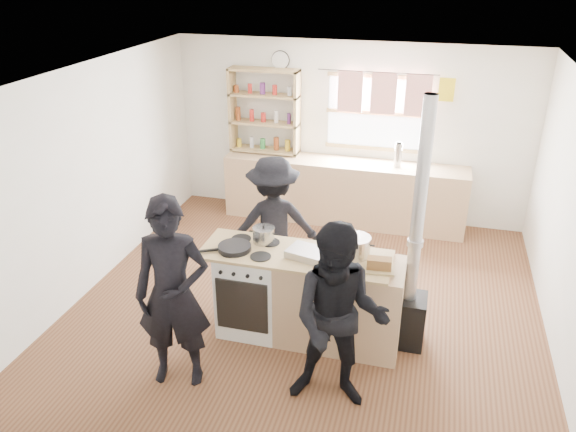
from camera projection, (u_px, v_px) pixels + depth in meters
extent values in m
cube|color=brown|center=(307.00, 304.00, 6.26)|extent=(5.00, 5.00, 0.01)
cube|color=tan|center=(343.00, 192.00, 8.00)|extent=(3.40, 0.55, 0.90)
cube|color=tan|center=(265.00, 150.00, 8.18)|extent=(1.00, 0.28, 0.03)
cube|color=tan|center=(265.00, 123.00, 8.01)|extent=(1.00, 0.28, 0.03)
cube|color=tan|center=(264.00, 95.00, 7.84)|extent=(1.00, 0.28, 0.03)
cube|color=tan|center=(264.00, 70.00, 7.69)|extent=(1.00, 0.28, 0.03)
cube|color=tan|center=(232.00, 109.00, 8.05)|extent=(0.04, 0.28, 1.20)
cube|color=tan|center=(297.00, 114.00, 7.83)|extent=(0.04, 0.28, 1.20)
cylinder|color=silver|center=(398.00, 155.00, 7.57)|extent=(0.10, 0.10, 0.33)
cube|color=white|center=(252.00, 289.00, 5.69)|extent=(0.60, 0.60, 0.90)
cube|color=tan|center=(339.00, 302.00, 5.48)|extent=(1.20, 0.60, 0.90)
cube|color=tan|center=(295.00, 255.00, 5.38)|extent=(1.84, 0.64, 0.03)
cylinder|color=black|center=(235.00, 248.00, 5.43)|extent=(0.44, 0.44, 0.05)
cylinder|color=#244E1A|center=(234.00, 246.00, 5.43)|extent=(0.29, 0.29, 0.02)
cube|color=silver|center=(307.00, 253.00, 5.31)|extent=(0.42, 0.35, 0.07)
cube|color=brown|center=(307.00, 251.00, 5.30)|extent=(0.36, 0.30, 0.02)
cylinder|color=#B0B0B3|center=(264.00, 235.00, 5.56)|extent=(0.22, 0.22, 0.15)
cylinder|color=#B0B0B3|center=(264.00, 228.00, 5.53)|extent=(0.22, 0.22, 0.01)
sphere|color=black|center=(263.00, 227.00, 5.52)|extent=(0.03, 0.03, 0.03)
cylinder|color=#B0B0B2|center=(355.00, 247.00, 5.31)|extent=(0.29, 0.29, 0.18)
cylinder|color=#B0B0B2|center=(356.00, 238.00, 5.26)|extent=(0.29, 0.29, 0.01)
sphere|color=black|center=(356.00, 236.00, 5.26)|extent=(0.03, 0.03, 0.03)
cube|color=tan|center=(379.00, 269.00, 5.09)|extent=(0.30, 0.22, 0.02)
cube|color=olive|center=(379.00, 263.00, 5.07)|extent=(0.23, 0.13, 0.10)
cube|color=black|center=(407.00, 320.00, 5.54)|extent=(0.35, 0.35, 0.52)
cylinder|color=#ADADB2|center=(419.00, 204.00, 5.00)|extent=(0.12, 0.12, 1.98)
imported|color=black|center=(173.00, 294.00, 4.80)|extent=(0.73, 0.57, 1.79)
imported|color=black|center=(339.00, 319.00, 4.56)|extent=(0.86, 0.70, 1.69)
imported|color=black|center=(273.00, 224.00, 6.27)|extent=(1.17, 0.93, 1.58)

